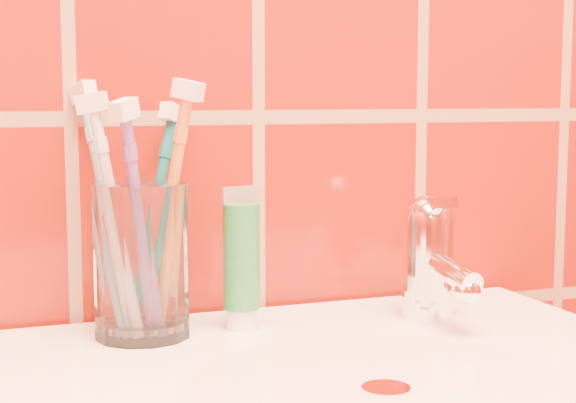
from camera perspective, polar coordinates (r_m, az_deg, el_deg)
name	(u,v)px	position (r m, az deg, el deg)	size (l,w,h in m)	color
glass_tumbler	(142,260)	(0.79, -9.42, -3.77)	(0.08, 0.08, 0.14)	white
toothpaste_tube	(242,263)	(0.81, -3.02, -3.97)	(0.04, 0.03, 0.13)	white
faucet	(430,254)	(0.85, 9.17, -3.36)	(0.05, 0.11, 0.12)	white
toothbrush_0	(140,225)	(0.76, -9.56, -1.49)	(0.05, 0.05, 0.22)	#6D4491
toothbrush_1	(116,220)	(0.78, -11.04, -1.15)	(0.06, 0.04, 0.22)	silver
toothbrush_2	(169,211)	(0.78, -7.72, -0.64)	(0.06, 0.05, 0.23)	orange
toothbrush_3	(108,210)	(0.81, -11.58, -0.56)	(0.05, 0.09, 0.23)	#7CB9DC
toothbrush_4	(154,219)	(0.82, -8.69, -1.11)	(0.07, 0.07, 0.21)	#0B5C64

